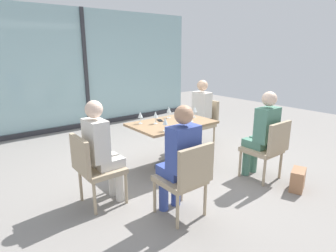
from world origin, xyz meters
The scene contains 20 objects.
ground_plane centered at (0.00, 0.00, 0.00)m, with size 12.00×12.00×0.00m, color gray.
window_wall_backdrop centered at (0.00, 3.20, 1.21)m, with size 5.86×0.10×2.70m.
dining_table_main centered at (0.00, 0.00, 0.53)m, with size 1.25×0.79×0.73m.
chair_front_right centered at (0.76, -1.18, 0.50)m, with size 0.46×0.50×0.87m.
chair_far_right centered at (1.14, 0.46, 0.50)m, with size 0.50×0.46×0.87m.
chair_front_left centered at (-0.76, -1.18, 0.50)m, with size 0.46×0.50×0.87m.
chair_side_end centered at (-1.42, -0.31, 0.50)m, with size 0.50×0.46×0.87m.
person_front_right centered at (0.76, -1.07, 0.70)m, with size 0.34×0.39×1.26m.
person_far_right centered at (1.03, 0.46, 0.70)m, with size 0.39×0.34×1.26m.
person_front_left centered at (-0.76, -1.07, 0.70)m, with size 0.34×0.39×1.26m.
person_side_end centered at (-1.31, -0.31, 0.70)m, with size 0.39×0.34×1.26m.
wine_glass_0 centered at (-0.42, 0.24, 0.86)m, with size 0.07×0.07×0.18m.
wine_glass_1 centered at (-0.37, -0.31, 0.86)m, with size 0.07×0.07×0.18m.
wine_glass_2 centered at (0.14, 0.26, 0.86)m, with size 0.07×0.07×0.18m.
wine_glass_3 centered at (0.26, -0.16, 0.86)m, with size 0.07×0.07×0.18m.
wine_glass_4 centered at (-0.24, 0.09, 0.86)m, with size 0.07×0.07×0.18m.
wine_glass_5 centered at (0.49, 0.02, 0.86)m, with size 0.07×0.07×0.18m.
coffee_cup centered at (0.36, 0.03, 0.78)m, with size 0.08×0.08×0.09m, color white.
cell_phone_on_table centered at (-0.09, 0.20, 0.73)m, with size 0.07×0.14×0.01m, color black.
handbag_0 centered at (0.83, -1.61, 0.14)m, with size 0.30×0.16×0.28m, color #A3704C.
Camera 1 is at (-2.63, -3.23, 1.80)m, focal length 30.28 mm.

